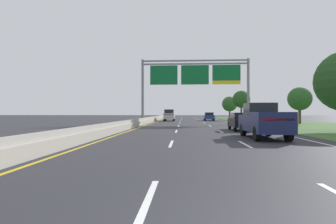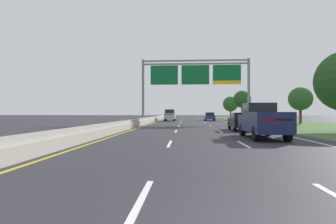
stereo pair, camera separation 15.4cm
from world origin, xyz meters
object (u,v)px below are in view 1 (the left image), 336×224
object	(u,v)px
car_silver_left_lane_suv	(169,115)
car_black_right_lane_sedan	(241,121)
car_blue_right_lane_sedan	(209,116)
roadside_tree_mid	(300,99)
overhead_sign_gantry	(195,78)
roadside_tree_distant	(230,104)
pickup_truck_navy	(263,121)
roadside_tree_far	(241,99)

from	to	relation	value
car_silver_left_lane_suv	car_black_right_lane_sedan	distance (m)	26.79
car_blue_right_lane_sedan	roadside_tree_mid	bearing A→B (deg)	-139.76
car_black_right_lane_sedan	roadside_tree_mid	distance (m)	17.96
overhead_sign_gantry	car_blue_right_lane_sedan	bearing A→B (deg)	77.19
roadside_tree_mid	roadside_tree_distant	bearing A→B (deg)	98.41
overhead_sign_gantry	pickup_truck_navy	world-z (taller)	overhead_sign_gantry
car_blue_right_lane_sedan	roadside_tree_far	size ratio (longest dim) A/B	0.73
car_silver_left_lane_suv	roadside_tree_mid	bearing A→B (deg)	-121.36
overhead_sign_gantry	car_black_right_lane_sedan	distance (m)	15.10
overhead_sign_gantry	car_black_right_lane_sedan	size ratio (longest dim) A/B	3.39
pickup_truck_navy	car_silver_left_lane_suv	xyz separation A→B (m)	(-7.63, 32.78, 0.02)
car_silver_left_lane_suv	roadside_tree_distant	size ratio (longest dim) A/B	0.84
pickup_truck_navy	car_blue_right_lane_sedan	bearing A→B (deg)	0.65
overhead_sign_gantry	roadside_tree_mid	xyz separation A→B (m)	(14.44, 0.50, -2.98)
pickup_truck_navy	car_black_right_lane_sedan	bearing A→B (deg)	-0.87
roadside_tree_distant	car_black_right_lane_sedan	bearing A→B (deg)	-98.12
overhead_sign_gantry	pickup_truck_navy	bearing A→B (deg)	-80.66
car_blue_right_lane_sedan	roadside_tree_far	distance (m)	8.75
roadside_tree_far	roadside_tree_distant	xyz separation A→B (m)	(-0.29, 12.66, -0.57)
car_silver_left_lane_suv	roadside_tree_mid	distance (m)	22.08
pickup_truck_navy	car_blue_right_lane_sedan	world-z (taller)	pickup_truck_navy
overhead_sign_gantry	car_silver_left_lane_suv	xyz separation A→B (m)	(-4.22, 12.08, -5.33)
overhead_sign_gantry	pickup_truck_navy	distance (m)	21.66
car_blue_right_lane_sedan	roadside_tree_distant	xyz separation A→B (m)	(6.67, 16.72, 2.86)
pickup_truck_navy	car_black_right_lane_sedan	xyz separation A→B (m)	(0.16, 7.15, -0.26)
car_blue_right_lane_sedan	roadside_tree_far	world-z (taller)	roadside_tree_far
overhead_sign_gantry	car_black_right_lane_sedan	xyz separation A→B (m)	(3.57, -13.56, -5.61)
car_silver_left_lane_suv	overhead_sign_gantry	bearing A→B (deg)	-160.29
car_silver_left_lane_suv	car_black_right_lane_sedan	world-z (taller)	car_silver_left_lane_suv
car_blue_right_lane_sedan	overhead_sign_gantry	bearing A→B (deg)	168.45
overhead_sign_gantry	car_silver_left_lane_suv	size ratio (longest dim) A/B	3.19
pickup_truck_navy	roadside_tree_distant	world-z (taller)	roadside_tree_distant
car_black_right_lane_sedan	roadside_tree_mid	xyz separation A→B (m)	(10.87, 14.06, 2.63)
pickup_truck_navy	car_black_right_lane_sedan	size ratio (longest dim) A/B	1.22
car_black_right_lane_sedan	roadside_tree_mid	bearing A→B (deg)	-36.37
pickup_truck_navy	roadside_tree_mid	size ratio (longest dim) A/B	1.07
car_blue_right_lane_sedan	roadside_tree_mid	world-z (taller)	roadside_tree_mid
pickup_truck_navy	roadside_tree_far	distance (m)	39.80
pickup_truck_navy	car_blue_right_lane_sedan	distance (m)	35.03
car_blue_right_lane_sedan	car_black_right_lane_sedan	bearing A→B (deg)	-178.10
pickup_truck_navy	car_silver_left_lane_suv	world-z (taller)	pickup_truck_navy
car_silver_left_lane_suv	roadside_tree_mid	size ratio (longest dim) A/B	0.93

